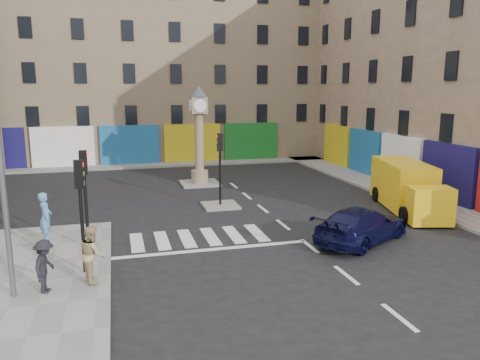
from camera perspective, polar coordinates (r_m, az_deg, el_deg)
name	(u,v)px	position (r m, az deg, el deg)	size (l,w,h in m)	color
ground	(321,255)	(17.77, 9.79, -8.98)	(120.00, 120.00, 0.00)	black
sidewalk_right	(382,187)	(30.28, 16.87, -0.77)	(2.60, 30.00, 0.15)	gray
sidewalk_far	(157,165)	(37.91, -10.10, 1.85)	(32.00, 2.40, 0.15)	gray
island_near	(220,205)	(24.41, -2.41, -3.12)	(1.80, 1.80, 0.12)	gray
island_far	(200,183)	(30.15, -4.91, -0.41)	(2.40, 2.40, 0.12)	gray
building_right	(479,57)	(33.53, 27.11, 13.24)	(10.00, 30.00, 16.00)	#A18469
building_far	(148,60)	(43.29, -11.19, 14.13)	(32.00, 10.00, 17.00)	#7E6F54
traffic_light_left_near	(80,198)	(15.72, -18.88, -2.11)	(0.28, 0.22, 3.70)	black
traffic_light_left_far	(85,184)	(18.07, -18.41, -0.42)	(0.28, 0.22, 3.70)	black
traffic_light_island	(220,157)	(23.92, -2.46, 2.77)	(0.28, 0.22, 3.70)	black
clock_pillar	(199,129)	(29.65, -5.02, 6.21)	(1.20, 1.20, 6.10)	#A18469
navy_sedan	(362,225)	(19.36, 14.62, -5.33)	(1.96, 4.81, 1.40)	black
yellow_van	(407,187)	(25.03, 19.70, -0.82)	(3.49, 6.73, 2.35)	yellow
pedestrian_blue	(46,217)	(19.78, -22.61, -4.19)	(0.71, 0.47, 1.96)	#5594C3
pedestrian_tan	(92,254)	(15.29, -17.57, -8.59)	(0.86, 0.67, 1.77)	tan
pedestrian_dark	(45,266)	(15.01, -22.71, -9.66)	(1.03, 0.59, 1.60)	black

